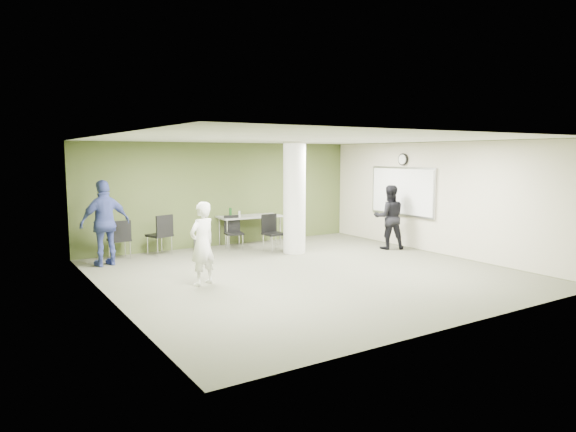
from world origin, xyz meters
TOP-DOWN VIEW (x-y plane):
  - floor at (0.00, 0.00)m, footprint 8.00×8.00m
  - ceiling at (0.00, 0.00)m, footprint 8.00×8.00m
  - wall_back at (0.00, 4.00)m, footprint 8.00×2.80m
  - wall_left at (-4.00, 0.00)m, footprint 0.02×8.00m
  - wall_right_cream at (4.00, 0.00)m, footprint 0.02×8.00m
  - column at (1.00, 2.00)m, footprint 0.56×0.56m
  - whiteboard at (3.92, 1.20)m, footprint 0.05×2.30m
  - wall_clock at (3.92, 1.20)m, footprint 0.06×0.32m
  - folding_table at (0.53, 3.54)m, footprint 1.78×0.89m
  - wastebasket at (-0.95, 3.55)m, footprint 0.27×0.27m
  - chair_back_left at (-2.95, 3.50)m, footprint 0.49×0.49m
  - chair_back_right at (-1.97, 3.43)m, footprint 0.63×0.63m
  - chair_table_left at (-0.12, 3.22)m, footprint 0.53×0.53m
  - chair_table_right at (0.61, 2.46)m, footprint 0.51×0.51m
  - woman_white at (-2.25, 0.20)m, footprint 0.68×0.57m
  - man_black at (3.40, 1.11)m, footprint 1.03×0.96m
  - man_blue at (-3.40, 2.97)m, footprint 1.20×0.67m

SIDE VIEW (x-z plane):
  - floor at x=0.00m, z-range 0.00..0.00m
  - wastebasket at x=-0.95m, z-range 0.00..0.32m
  - chair_table_left at x=-0.12m, z-range 0.07..0.97m
  - chair_back_left at x=-2.95m, z-range 0.08..1.02m
  - chair_table_right at x=0.61m, z-range 0.08..1.04m
  - chair_back_right at x=-1.97m, z-range 0.09..1.10m
  - folding_table at x=0.53m, z-range 0.23..1.30m
  - woman_white at x=-2.25m, z-range 0.00..1.60m
  - man_black at x=3.40m, z-range 0.00..1.69m
  - man_blue at x=-3.40m, z-range 0.00..1.92m
  - wall_back at x=0.00m, z-range 1.39..1.41m
  - wall_left at x=-4.00m, z-range 0.00..2.80m
  - wall_right_cream at x=4.00m, z-range 0.00..2.80m
  - column at x=1.00m, z-range 0.00..2.80m
  - whiteboard at x=3.92m, z-range 0.85..2.15m
  - wall_clock at x=3.92m, z-range 2.19..2.51m
  - ceiling at x=0.00m, z-range 2.80..2.80m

